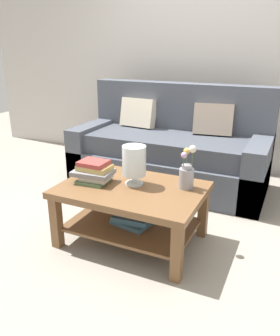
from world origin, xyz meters
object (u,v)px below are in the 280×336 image
(coffee_table, at_px, (132,203))
(glass_hurricane_vase, at_px, (134,162))
(flower_pitcher, at_px, (187,173))
(couch, at_px, (171,151))
(book_stack_main, at_px, (94,172))

(coffee_table, distance_m, glass_hurricane_vase, 0.32)
(glass_hurricane_vase, bearing_deg, flower_pitcher, 14.92)
(couch, relative_size, glass_hurricane_vase, 6.77)
(couch, xyz_separation_m, flower_pitcher, (0.53, -1.11, 0.21))
(coffee_table, bearing_deg, couch, 97.05)
(couch, relative_size, flower_pitcher, 6.20)
(book_stack_main, xyz_separation_m, flower_pitcher, (0.68, 0.19, 0.03))
(coffee_table, distance_m, flower_pitcher, 0.47)
(couch, bearing_deg, flower_pitcher, -64.58)
(couch, distance_m, coffee_table, 1.28)
(glass_hurricane_vase, bearing_deg, book_stack_main, -164.07)
(couch, bearing_deg, book_stack_main, -96.41)
(book_stack_main, relative_size, flower_pitcher, 0.96)
(book_stack_main, height_order, flower_pitcher, flower_pitcher)
(coffee_table, xyz_separation_m, flower_pitcher, (0.37, 0.15, 0.25))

